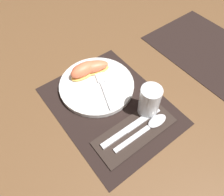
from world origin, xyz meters
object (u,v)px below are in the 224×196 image
Objects in this scene: plate at (97,85)px; spoon at (151,125)px; juice_glass at (149,102)px; citrus_wedge_1 at (85,70)px; citrus_wedge_0 at (90,68)px; fork at (102,84)px; knife at (130,128)px.

plate is 1.30× the size of spoon.
spoon is at bearing -33.50° from juice_glass.
juice_glass reaches higher than citrus_wedge_1.
plate is 2.46× the size of citrus_wedge_1.
citrus_wedge_0 is at bearing 83.57° from citrus_wedge_1.
juice_glass is 0.07m from spoon.
fork is 0.08m from citrus_wedge_1.
citrus_wedge_0 reaches higher than spoon.
citrus_wedge_0 is (-0.28, -0.02, 0.02)m from spoon.
fork is (0.02, 0.01, 0.01)m from plate.
juice_glass is 0.17m from fork.
plate is 0.19m from juice_glass.
fork is at bearing 41.18° from plate.
fork is at bearing -161.24° from juice_glass.
fork reaches higher than spoon.
fork is at bearing -2.41° from citrus_wedge_0.
juice_glass reaches higher than spoon.
juice_glass reaches higher than knife.
spoon is (0.22, 0.04, -0.00)m from plate.
plate is 0.23m from spoon.
fork is (-0.16, -0.05, -0.03)m from juice_glass.
spoon is 1.38× the size of citrus_wedge_0.
knife is 0.06m from spoon.
plate is at bearing 4.31° from citrus_wedge_1.
plate is 0.19m from knife.
spoon is 1.06× the size of fork.
citrus_wedge_1 is (-0.00, -0.02, 0.00)m from citrus_wedge_0.
plate is at bearing -138.82° from fork.
spoon is 0.21m from fork.
citrus_wedge_1 is (-0.28, -0.04, 0.03)m from spoon.
fork reaches higher than plate.
juice_glass is 0.09m from knife.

